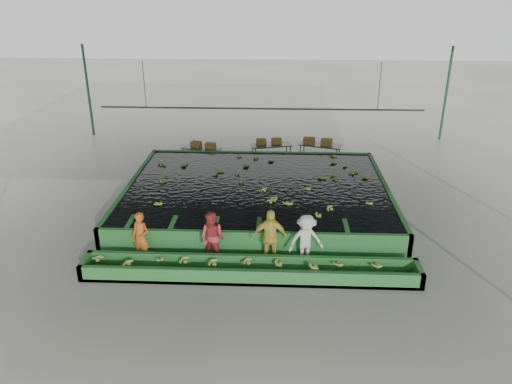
{
  "coord_description": "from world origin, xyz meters",
  "views": [
    {
      "loc": [
        0.75,
        -16.21,
        8.16
      ],
      "look_at": [
        0.0,
        0.5,
        1.0
      ],
      "focal_mm": 35.0,
      "sensor_mm": 36.0,
      "label": 1
    }
  ],
  "objects_px": {
    "worker_d": "(306,240)",
    "worker_b": "(213,238)",
    "packing_table_right": "(320,153)",
    "flotation_tank": "(257,195)",
    "worker_a": "(141,237)",
    "packing_table_mid": "(271,153)",
    "box_stack_right": "(318,144)",
    "packing_table_left": "(202,156)",
    "sorting_trough": "(250,270)",
    "box_stack_left": "(203,148)",
    "box_stack_mid": "(269,144)",
    "worker_c": "(270,237)"
  },
  "relations": [
    {
      "from": "sorting_trough",
      "to": "box_stack_right",
      "type": "relative_size",
      "value": 7.35
    },
    {
      "from": "worker_a",
      "to": "packing_table_left",
      "type": "bearing_deg",
      "value": 108.06
    },
    {
      "from": "worker_d",
      "to": "worker_b",
      "type": "bearing_deg",
      "value": 165.07
    },
    {
      "from": "packing_table_mid",
      "to": "packing_table_left",
      "type": "bearing_deg",
      "value": -170.95
    },
    {
      "from": "packing_table_left",
      "to": "flotation_tank",
      "type": "bearing_deg",
      "value": -58.43
    },
    {
      "from": "flotation_tank",
      "to": "packing_table_left",
      "type": "xyz_separation_m",
      "value": [
        -2.83,
        4.61,
        -0.04
      ]
    },
    {
      "from": "box_stack_left",
      "to": "worker_d",
      "type": "bearing_deg",
      "value": -63.66
    },
    {
      "from": "packing_table_left",
      "to": "worker_b",
      "type": "bearing_deg",
      "value": -79.52
    },
    {
      "from": "packing_table_right",
      "to": "box_stack_right",
      "type": "distance_m",
      "value": 0.47
    },
    {
      "from": "packing_table_right",
      "to": "box_stack_mid",
      "type": "height_order",
      "value": "box_stack_mid"
    },
    {
      "from": "worker_d",
      "to": "packing_table_left",
      "type": "distance_m",
      "value": 9.99
    },
    {
      "from": "sorting_trough",
      "to": "box_stack_mid",
      "type": "distance_m",
      "value": 10.32
    },
    {
      "from": "worker_c",
      "to": "box_stack_mid",
      "type": "xyz_separation_m",
      "value": [
        -0.23,
        9.49,
        -0.05
      ]
    },
    {
      "from": "worker_c",
      "to": "packing_table_mid",
      "type": "xyz_separation_m",
      "value": [
        -0.11,
        9.43,
        -0.48
      ]
    },
    {
      "from": "worker_b",
      "to": "packing_table_mid",
      "type": "relative_size",
      "value": 0.89
    },
    {
      "from": "worker_d",
      "to": "box_stack_mid",
      "type": "distance_m",
      "value": 9.59
    },
    {
      "from": "sorting_trough",
      "to": "worker_c",
      "type": "distance_m",
      "value": 1.19
    },
    {
      "from": "worker_d",
      "to": "box_stack_left",
      "type": "distance_m",
      "value": 9.95
    },
    {
      "from": "flotation_tank",
      "to": "packing_table_left",
      "type": "distance_m",
      "value": 5.41
    },
    {
      "from": "packing_table_right",
      "to": "flotation_tank",
      "type": "bearing_deg",
      "value": -118.39
    },
    {
      "from": "box_stack_left",
      "to": "box_stack_right",
      "type": "bearing_deg",
      "value": 5.77
    },
    {
      "from": "worker_b",
      "to": "box_stack_left",
      "type": "bearing_deg",
      "value": 119.61
    },
    {
      "from": "sorting_trough",
      "to": "box_stack_left",
      "type": "xyz_separation_m",
      "value": [
        -2.74,
        9.72,
        0.58
      ]
    },
    {
      "from": "worker_d",
      "to": "packing_table_left",
      "type": "height_order",
      "value": "worker_d"
    },
    {
      "from": "flotation_tank",
      "to": "worker_b",
      "type": "bearing_deg",
      "value": -105.39
    },
    {
      "from": "worker_c",
      "to": "flotation_tank",
      "type": "bearing_deg",
      "value": 95.07
    },
    {
      "from": "sorting_trough",
      "to": "packing_table_left",
      "type": "distance_m",
      "value": 10.11
    },
    {
      "from": "packing_table_left",
      "to": "worker_a",
      "type": "bearing_deg",
      "value": -93.74
    },
    {
      "from": "worker_a",
      "to": "worker_b",
      "type": "height_order",
      "value": "worker_b"
    },
    {
      "from": "worker_a",
      "to": "packing_table_right",
      "type": "relative_size",
      "value": 0.84
    },
    {
      "from": "flotation_tank",
      "to": "box_stack_mid",
      "type": "relative_size",
      "value": 8.28
    },
    {
      "from": "flotation_tank",
      "to": "worker_c",
      "type": "distance_m",
      "value": 4.36
    },
    {
      "from": "flotation_tank",
      "to": "worker_a",
      "type": "bearing_deg",
      "value": -128.44
    },
    {
      "from": "worker_d",
      "to": "packing_table_right",
      "type": "height_order",
      "value": "worker_d"
    },
    {
      "from": "box_stack_left",
      "to": "worker_c",
      "type": "bearing_deg",
      "value": -69.61
    },
    {
      "from": "sorting_trough",
      "to": "packing_table_right",
      "type": "distance_m",
      "value": 10.65
    },
    {
      "from": "packing_table_mid",
      "to": "worker_d",
      "type": "bearing_deg",
      "value": -82.69
    },
    {
      "from": "flotation_tank",
      "to": "sorting_trough",
      "type": "height_order",
      "value": "flotation_tank"
    },
    {
      "from": "packing_table_left",
      "to": "box_stack_left",
      "type": "height_order",
      "value": "box_stack_left"
    },
    {
      "from": "worker_a",
      "to": "box_stack_right",
      "type": "relative_size",
      "value": 1.21
    },
    {
      "from": "packing_table_mid",
      "to": "flotation_tank",
      "type": "bearing_deg",
      "value": -95.15
    },
    {
      "from": "box_stack_mid",
      "to": "sorting_trough",
      "type": "bearing_deg",
      "value": -91.89
    },
    {
      "from": "worker_b",
      "to": "box_stack_right",
      "type": "height_order",
      "value": "worker_b"
    },
    {
      "from": "packing_table_mid",
      "to": "box_stack_right",
      "type": "distance_m",
      "value": 2.26
    },
    {
      "from": "sorting_trough",
      "to": "worker_d",
      "type": "relative_size",
      "value": 5.96
    },
    {
      "from": "worker_a",
      "to": "packing_table_left",
      "type": "relative_size",
      "value": 0.9
    },
    {
      "from": "flotation_tank",
      "to": "worker_c",
      "type": "bearing_deg",
      "value": -82.43
    },
    {
      "from": "flotation_tank",
      "to": "box_stack_left",
      "type": "bearing_deg",
      "value": 120.71
    },
    {
      "from": "box_stack_mid",
      "to": "worker_d",
      "type": "bearing_deg",
      "value": -82.01
    },
    {
      "from": "worker_c",
      "to": "box_stack_mid",
      "type": "bearing_deg",
      "value": 88.91
    }
  ]
}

